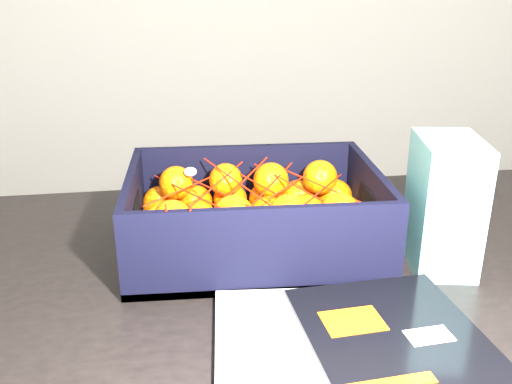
{
  "coord_description": "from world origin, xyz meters",
  "views": [
    {
      "loc": [
        -0.14,
        -1.04,
        1.18
      ],
      "look_at": [
        -0.06,
        -0.23,
        0.86
      ],
      "focal_mm": 40.25,
      "sensor_mm": 36.0,
      "label": 1
    }
  ],
  "objects": [
    {
      "name": "clementine_heap",
      "position": [
        -0.06,
        -0.2,
        0.8
      ],
      "size": [
        0.38,
        0.28,
        0.11
      ],
      "color": "#FE6205",
      "rests_on": "produce_crate"
    },
    {
      "name": "mesh_net",
      "position": [
        -0.07,
        -0.21,
        0.86
      ],
      "size": [
        0.33,
        0.26,
        0.09
      ],
      "color": "red",
      "rests_on": "clementine_heap"
    },
    {
      "name": "table",
      "position": [
        0.01,
        -0.3,
        0.65
      ],
      "size": [
        1.24,
        0.86,
        0.75
      ],
      "color": "black",
      "rests_on": "ground"
    },
    {
      "name": "produce_crate",
      "position": [
        -0.06,
        -0.2,
        0.79
      ],
      "size": [
        0.4,
        0.3,
        0.13
      ],
      "color": "brown",
      "rests_on": "table"
    },
    {
      "name": "magazine_stack",
      "position": [
        0.02,
        -0.49,
        0.76
      ],
      "size": [
        0.34,
        0.31,
        0.02
      ],
      "color": "beige",
      "rests_on": "table"
    },
    {
      "name": "retail_carton",
      "position": [
        0.22,
        -0.28,
        0.85
      ],
      "size": [
        0.11,
        0.14,
        0.2
      ],
      "primitive_type": "cube",
      "rotation": [
        0.0,
        0.0,
        -0.14
      ],
      "color": "silver",
      "rests_on": "table"
    }
  ]
}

